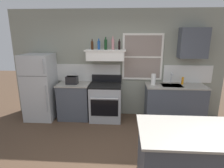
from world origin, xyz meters
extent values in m
cube|color=gray|center=(0.00, 2.23, 1.35)|extent=(5.40, 0.06, 2.70)
cube|color=silver|center=(-1.15, 2.19, 1.13)|extent=(2.50, 0.02, 0.44)
cube|color=silver|center=(1.80, 2.19, 1.13)|extent=(1.20, 0.02, 0.44)
cube|color=white|center=(0.65, 2.18, 1.55)|extent=(1.00, 0.04, 1.15)
cube|color=gray|center=(0.65, 2.17, 1.55)|extent=(0.90, 0.01, 1.05)
cube|color=white|center=(0.65, 2.16, 1.55)|extent=(0.90, 0.02, 0.04)
cube|color=#B7BABC|center=(-1.90, 1.84, 0.82)|extent=(0.70, 0.68, 1.64)
cube|color=#333333|center=(-1.90, 1.50, 1.17)|extent=(0.69, 0.00, 0.01)
cylinder|color=#A5A8AD|center=(-1.60, 1.47, 0.64)|extent=(0.02, 0.02, 0.64)
cylinder|color=#A5A8AD|center=(-1.60, 1.47, 1.41)|extent=(0.02, 0.02, 0.33)
cube|color=#474C56|center=(-1.05, 1.90, 0.44)|extent=(0.76, 0.60, 0.88)
cube|color=#9E998E|center=(-1.05, 1.90, 0.90)|extent=(0.79, 0.63, 0.03)
cube|color=black|center=(-1.08, 1.86, 1.01)|extent=(0.28, 0.20, 0.19)
cube|color=black|center=(-1.08, 1.86, 1.09)|extent=(0.24, 0.16, 0.01)
cube|color=black|center=(-1.23, 1.86, 1.04)|extent=(0.02, 0.03, 0.02)
cube|color=#9EA0A5|center=(-0.25, 1.86, 0.43)|extent=(0.76, 0.64, 0.87)
cube|color=black|center=(-0.25, 1.86, 0.89)|extent=(0.76, 0.64, 0.04)
cube|color=black|center=(-0.25, 2.15, 1.00)|extent=(0.76, 0.06, 0.18)
cube|color=black|center=(-0.25, 1.54, 0.42)|extent=(0.65, 0.01, 0.40)
cylinder|color=silver|center=(-0.25, 1.50, 0.67)|extent=(0.65, 0.03, 0.03)
cube|color=white|center=(-0.25, 1.96, 1.61)|extent=(0.88, 0.48, 0.22)
cube|color=#262628|center=(-0.25, 1.74, 1.53)|extent=(0.75, 0.02, 0.04)
cube|color=white|center=(-0.25, 1.96, 1.73)|extent=(0.96, 0.52, 0.02)
cylinder|color=#381E0F|center=(-0.57, 1.96, 1.84)|extent=(0.06, 0.06, 0.19)
cylinder|color=#381E0F|center=(-0.57, 1.96, 1.96)|extent=(0.03, 0.03, 0.05)
cylinder|color=#1E478C|center=(-0.41, 1.94, 1.85)|extent=(0.07, 0.07, 0.20)
cylinder|color=#1E478C|center=(-0.41, 1.94, 1.98)|extent=(0.03, 0.03, 0.05)
cylinder|color=#143819|center=(-0.25, 1.96, 1.86)|extent=(0.07, 0.07, 0.23)
cylinder|color=#143819|center=(-0.25, 1.96, 2.01)|extent=(0.03, 0.03, 0.06)
cylinder|color=#C67F84|center=(-0.08, 2.00, 1.87)|extent=(0.07, 0.07, 0.25)
cylinder|color=#C67F84|center=(-0.08, 2.00, 2.02)|extent=(0.03, 0.03, 0.06)
cylinder|color=black|center=(0.07, 1.97, 1.84)|extent=(0.06, 0.06, 0.20)
cylinder|color=black|center=(0.07, 1.97, 1.96)|extent=(0.02, 0.02, 0.05)
cube|color=#474C56|center=(1.45, 1.90, 0.44)|extent=(1.40, 0.60, 0.88)
cube|color=#9E998E|center=(1.45, 1.90, 0.90)|extent=(1.43, 0.63, 0.03)
cube|color=#B7BABC|center=(1.35, 1.88, 0.90)|extent=(0.48, 0.36, 0.01)
cylinder|color=silver|center=(1.35, 2.02, 1.05)|extent=(0.03, 0.03, 0.28)
cylinder|color=silver|center=(1.35, 1.94, 1.17)|extent=(0.02, 0.16, 0.02)
cylinder|color=white|center=(0.91, 1.90, 1.04)|extent=(0.11, 0.11, 0.27)
cylinder|color=orange|center=(1.63, 2.00, 1.00)|extent=(0.06, 0.06, 0.18)
cube|color=#474C56|center=(1.09, -0.32, 0.44)|extent=(1.32, 0.82, 0.88)
cube|color=#9E998E|center=(1.09, -0.32, 0.90)|extent=(1.40, 0.90, 0.03)
cube|color=#474C56|center=(1.80, 2.04, 1.90)|extent=(0.64, 0.32, 0.70)
camera|label=1|loc=(0.19, -2.53, 2.10)|focal=29.90mm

